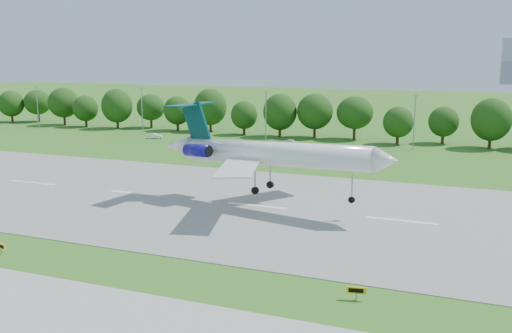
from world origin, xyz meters
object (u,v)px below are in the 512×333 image
at_px(taxi_sign_left, 1,246).
at_px(service_vehicle_a, 155,136).
at_px(service_vehicle_b, 292,142).
at_px(airliner, 263,152).

distance_m(taxi_sign_left, service_vehicle_a, 84.97).
bearing_deg(service_vehicle_b, taxi_sign_left, 172.60).
distance_m(airliner, taxi_sign_left, 35.01).
distance_m(airliner, service_vehicle_a, 71.32).
height_order(airliner, service_vehicle_b, airliner).
height_order(service_vehicle_a, service_vehicle_b, service_vehicle_a).
xyz_separation_m(taxi_sign_left, service_vehicle_a, (-29.56, 79.66, -0.18)).
relative_size(airliner, service_vehicle_a, 9.47).
height_order(airliner, service_vehicle_a, airliner).
relative_size(taxi_sign_left, service_vehicle_a, 0.40).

